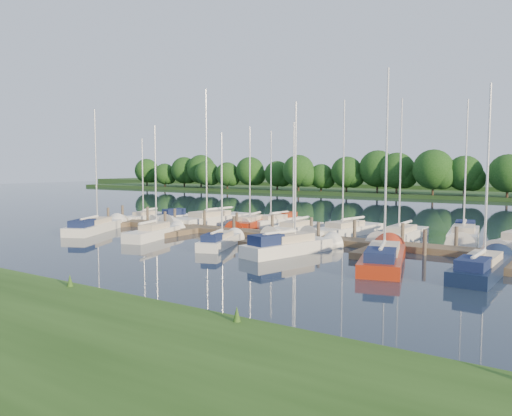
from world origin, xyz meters
The scene contains 21 objects.
ground centered at (0.00, 0.00, 0.00)m, with size 260.00×260.00×0.00m, color #182230.
dock centered at (0.00, 7.31, 0.20)m, with size 40.00×6.00×0.40m.
mooring_pilings centered at (0.00, 8.43, 0.60)m, with size 38.24×2.84×2.00m.
far_shore centered at (0.00, 75.00, 0.30)m, with size 180.00×30.00×0.60m, color #1E3C17.
distant_hill centered at (0.00, 100.00, 0.70)m, with size 220.00×40.00×1.40m, color #2B4B21.
treeline centered at (0.25, 61.93, 4.08)m, with size 146.59×9.43×8.27m.
sailboat_n_0 centered at (-17.67, 10.98, 0.27)m, with size 2.46×6.64×8.45m.
motorboat centered at (-15.30, 12.48, 0.33)m, with size 2.00×4.61×1.48m.
sailboat_n_2 centered at (-10.53, 12.24, 0.28)m, with size 3.28×10.28×12.90m.
sailboat_n_3 centered at (-5.81, 12.32, 0.27)m, with size 2.88×7.24×9.22m.
sailboat_n_4 centered at (-4.85, 14.64, 0.32)m, with size 2.70×7.01×8.92m.
sailboat_n_5 centered at (-0.57, 10.89, 0.27)m, with size 1.87×7.21×9.27m.
sailboat_n_6 centered at (3.16, 12.19, 0.27)m, with size 3.48×8.66×10.91m.
sailboat_n_7 centered at (7.60, 12.05, 0.27)m, with size 2.08×8.39×10.65m.
sailboat_n_8 centered at (11.49, 14.81, 0.32)m, with size 2.97×8.43×10.61m.
sailboat_s_0 centered at (-15.05, 2.85, 0.33)m, with size 4.84×8.04×10.53m.
sailboat_s_1 centered at (-8.17, 2.79, 0.28)m, with size 2.92×6.81×8.89m.
sailboat_s_2 centered at (-1.66, 2.46, 0.31)m, with size 3.06×6.18×8.01m.
sailboat_s_3 centered at (3.62, 2.68, 0.35)m, with size 3.48×7.56×9.85m.
sailboat_s_4 centered at (9.68, 2.51, 0.32)m, with size 3.95×8.89×11.18m.
sailboat_s_5 centered at (14.70, 2.65, 0.32)m, with size 2.08×7.77×9.91m.
Camera 1 is at (18.79, -24.15, 5.45)m, focal length 35.00 mm.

